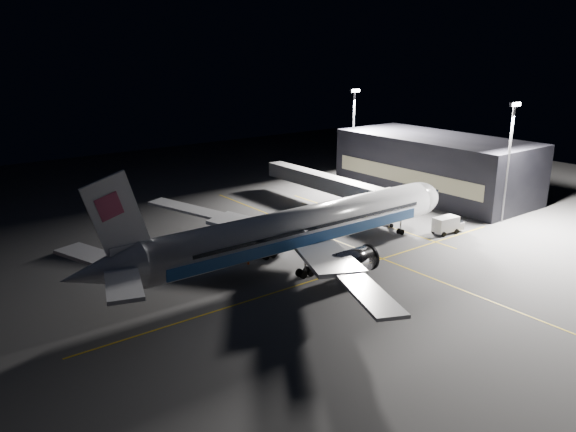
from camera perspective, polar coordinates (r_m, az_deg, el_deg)
The scene contains 14 objects.
ground at distance 80.19m, azimuth 1.49°, elevation -4.69°, with size 200.00×200.00×0.00m, color #4C4C4F.
guide_line_main at distance 86.41m, azimuth 6.67°, elevation -3.19°, with size 0.25×80.00×0.01m, color gold.
guide_line_cross at distance 75.95m, azimuth 4.33°, elevation -6.00°, with size 70.00×0.25×0.01m, color gold.
guide_line_side at distance 101.18m, azimuth 7.68°, elevation -0.23°, with size 0.25×40.00×0.01m, color gold.
airliner at distance 77.80m, azimuth 0.90°, elevation -1.33°, with size 61.48×54.22×16.64m.
terminal at distance 119.83m, azimuth 14.64°, elevation 5.01°, with size 18.12×40.00×12.00m.
jet_bridge at distance 105.59m, azimuth 4.70°, elevation 3.17°, with size 3.60×34.40×6.30m.
floodlight_mast_north at distance 126.26m, azimuth 6.68°, elevation 8.95°, with size 2.40×0.68×20.70m.
floodlight_mast_south at distance 102.67m, azimuth 21.57°, elevation 6.10°, with size 2.40×0.67×20.70m.
service_truck at distance 95.55m, azimuth 15.92°, elevation -0.81°, with size 5.73×2.85×2.83m.
baggage_tug at distance 85.33m, azimuth -2.40°, elevation -2.77°, with size 2.86×2.54×1.76m.
safety_cone_a at distance 79.49m, azimuth -4.06°, elevation -4.72°, with size 0.36×0.36×0.54m, color #E03E09.
safety_cone_b at distance 81.79m, azimuth -1.49°, elevation -4.04°, with size 0.37×0.37×0.56m, color #E03E09.
safety_cone_c at distance 90.61m, azimuth -3.01°, elevation -1.93°, with size 0.41×0.41×0.61m, color #E03E09.
Camera 1 is at (-46.85, -58.07, 29.37)m, focal length 35.00 mm.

